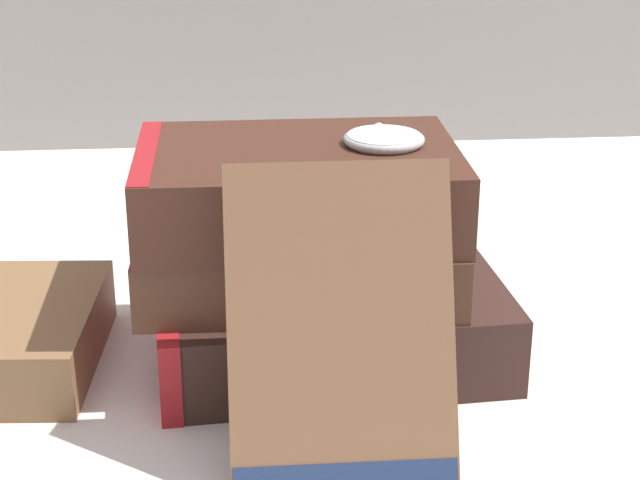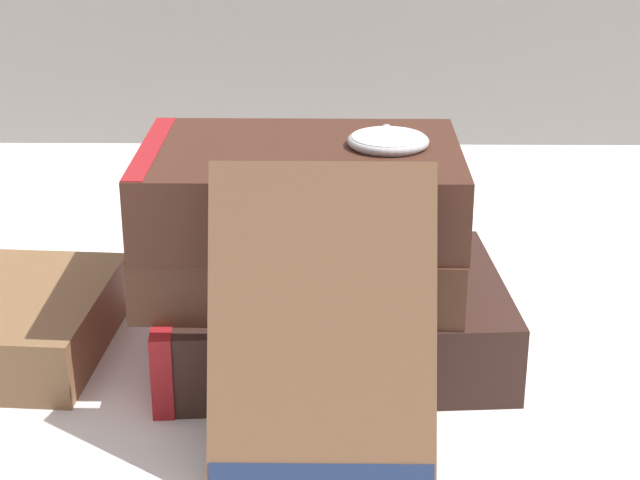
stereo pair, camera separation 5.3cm
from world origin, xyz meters
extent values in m
plane|color=silver|center=(0.00, 0.00, 0.00)|extent=(3.00, 3.00, 0.00)
cube|color=#331E19|center=(0.06, 0.01, 0.02)|extent=(0.22, 0.16, 0.05)
cube|color=maroon|center=(-0.03, 0.00, 0.02)|extent=(0.02, 0.15, 0.05)
cube|color=#4C2D1E|center=(0.05, 0.01, 0.07)|extent=(0.19, 0.14, 0.04)
cube|color=#B22323|center=(-0.04, 0.01, 0.07)|extent=(0.02, 0.14, 0.04)
cube|color=#422319|center=(0.05, 0.01, 0.11)|extent=(0.18, 0.13, 0.05)
cube|color=maroon|center=(-0.04, 0.01, 0.11)|extent=(0.01, 0.12, 0.05)
cube|color=brown|center=(0.06, -0.11, 0.08)|extent=(0.11, 0.08, 0.15)
cube|color=navy|center=(0.06, -0.13, 0.01)|extent=(0.11, 0.02, 0.02)
cylinder|color=white|center=(0.10, 0.01, 0.14)|extent=(0.04, 0.04, 0.01)
torus|color=#B2B2B7|center=(0.10, 0.01, 0.14)|extent=(0.05, 0.05, 0.01)
sphere|color=#B2B2B7|center=(0.10, 0.03, 0.14)|extent=(0.01, 0.01, 0.01)
torus|color=black|center=(-0.01, 0.15, 0.00)|extent=(0.05, 0.05, 0.00)
torus|color=black|center=(0.03, 0.13, 0.00)|extent=(0.05, 0.05, 0.00)
cylinder|color=black|center=(0.01, 0.14, 0.00)|extent=(0.02, 0.01, 0.00)
camera|label=1|loc=(0.01, -0.58, 0.31)|focal=60.00mm
camera|label=2|loc=(0.07, -0.58, 0.31)|focal=60.00mm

